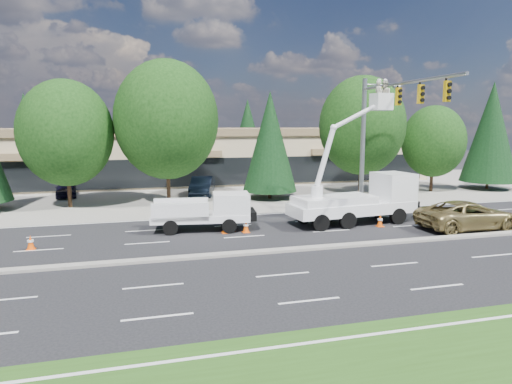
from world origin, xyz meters
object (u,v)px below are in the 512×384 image
object	(u,v)px
utility_pickup	(208,215)
bucket_truck	(362,193)
signal_mast	(380,122)
minivan	(468,215)

from	to	relation	value
utility_pickup	bucket_truck	world-z (taller)	bucket_truck
signal_mast	minivan	xyz separation A→B (m)	(2.61, -5.43, -5.25)
signal_mast	bucket_truck	size ratio (longest dim) A/B	1.19
utility_pickup	minivan	distance (m)	14.70
signal_mast	minivan	distance (m)	7.99
signal_mast	utility_pickup	size ratio (longest dim) A/B	1.80
minivan	bucket_truck	bearing A→B (deg)	58.12
signal_mast	minivan	bearing A→B (deg)	-64.29
signal_mast	utility_pickup	bearing A→B (deg)	-171.29
utility_pickup	minivan	bearing A→B (deg)	-6.39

